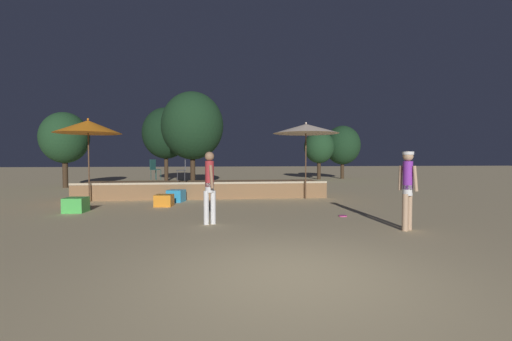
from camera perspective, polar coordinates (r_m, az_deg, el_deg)
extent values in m
plane|color=#D1B784|center=(5.08, 5.92, -17.10)|extent=(120.00, 120.00, 0.00)
cube|color=olive|center=(15.05, -8.58, -3.08)|extent=(10.18, 2.43, 0.62)
cube|color=#CCB793|center=(13.85, -8.73, -2.09)|extent=(10.18, 0.12, 0.08)
cylinder|color=brown|center=(14.05, 8.29, 0.72)|extent=(0.05, 0.05, 2.66)
cone|color=beige|center=(14.10, 8.32, 6.90)|extent=(2.66, 2.66, 0.38)
sphere|color=beige|center=(14.12, 8.33, 7.83)|extent=(0.08, 0.08, 0.08)
cylinder|color=brown|center=(14.36, -26.09, 0.42)|extent=(0.05, 0.05, 2.59)
cone|color=orange|center=(14.41, -26.19, 6.55)|extent=(2.41, 2.41, 0.49)
sphere|color=orange|center=(14.43, -26.21, 7.67)|extent=(0.08, 0.08, 0.08)
cube|color=#2D9EDB|center=(13.38, -13.17, -4.12)|extent=(0.71, 0.71, 0.45)
cube|color=orange|center=(12.25, -15.07, -4.83)|extent=(0.64, 0.64, 0.40)
cube|color=#4CC651|center=(11.90, -27.82, -5.09)|extent=(0.64, 0.64, 0.45)
cylinder|color=white|center=(8.73, -7.16, -6.11)|extent=(0.13, 0.13, 0.85)
cylinder|color=white|center=(8.68, -8.30, -6.16)|extent=(0.13, 0.13, 0.85)
cylinder|color=white|center=(8.65, -7.74, -2.84)|extent=(0.22, 0.22, 0.24)
cylinder|color=#B22D33|center=(8.62, -7.75, -0.56)|extent=(0.22, 0.22, 0.65)
cylinder|color=#997051|center=(8.80, -8.05, -0.95)|extent=(0.11, 0.14, 0.58)
cylinder|color=#997051|center=(8.45, -7.44, -1.07)|extent=(0.14, 0.24, 0.58)
sphere|color=#997051|center=(8.61, -7.77, 2.36)|extent=(0.23, 0.23, 0.23)
cylinder|color=tan|center=(8.74, 24.16, -6.27)|extent=(0.13, 0.13, 0.85)
cylinder|color=tan|center=(8.59, 23.59, -6.41)|extent=(0.13, 0.13, 0.85)
cylinder|color=white|center=(8.61, 23.93, -3.03)|extent=(0.22, 0.22, 0.24)
cylinder|color=purple|center=(8.58, 23.97, -0.74)|extent=(0.22, 0.22, 0.65)
cylinder|color=tan|center=(8.67, 22.93, -1.14)|extent=(0.12, 0.13, 0.58)
cylinder|color=tan|center=(8.50, 25.01, -1.24)|extent=(0.14, 0.16, 0.58)
sphere|color=tan|center=(8.57, 24.01, 2.20)|extent=(0.23, 0.23, 0.23)
cylinder|color=white|center=(8.57, 24.02, 2.66)|extent=(0.25, 0.25, 0.07)
cylinder|color=#1E4C47|center=(15.58, -16.28, -0.71)|extent=(0.02, 0.02, 0.45)
cylinder|color=#1E4C47|center=(15.81, -15.57, -0.66)|extent=(0.02, 0.02, 0.45)
cylinder|color=#1E4C47|center=(15.78, -17.11, -0.68)|extent=(0.02, 0.02, 0.45)
cylinder|color=#1E4C47|center=(16.01, -16.40, -0.64)|extent=(0.02, 0.02, 0.45)
cylinder|color=#1E4C47|center=(15.79, -16.35, 0.14)|extent=(0.40, 0.40, 0.02)
cube|color=#1E4C47|center=(15.89, -16.82, 0.96)|extent=(0.21, 0.32, 0.45)
cylinder|color=#47474C|center=(14.79, -12.97, -0.83)|extent=(0.02, 0.02, 0.45)
cylinder|color=#47474C|center=(14.49, -12.97, -0.89)|extent=(0.02, 0.02, 0.45)
cylinder|color=#47474C|center=(14.79, -11.80, -0.82)|extent=(0.02, 0.02, 0.45)
cylinder|color=#47474C|center=(14.49, -11.78, -0.88)|extent=(0.02, 0.02, 0.45)
cylinder|color=#47474C|center=(14.63, -12.39, 0.03)|extent=(0.40, 0.40, 0.02)
cube|color=#47474C|center=(14.62, -11.73, 0.92)|extent=(0.07, 0.36, 0.45)
cylinder|color=#E54C99|center=(10.12, 14.27, -7.34)|extent=(0.24, 0.24, 0.03)
cylinder|color=#3D2B1C|center=(26.78, 10.44, 0.11)|extent=(0.28, 0.28, 1.48)
ellipsoid|color=#1E4223|center=(26.77, 10.47, 3.90)|extent=(2.29, 2.29, 2.52)
cylinder|color=#3D2B1C|center=(20.00, -10.49, 0.07)|extent=(0.28, 0.28, 1.92)
ellipsoid|color=#19381E|center=(20.07, -10.54, 7.35)|extent=(3.52, 3.52, 3.87)
cylinder|color=#3D2B1C|center=(21.81, -29.20, -0.38)|extent=(0.28, 0.28, 1.63)
ellipsoid|color=#1E4223|center=(21.82, -29.29, 4.79)|extent=(2.57, 2.57, 2.82)
cylinder|color=#3D2B1C|center=(28.10, 14.18, 0.12)|extent=(0.28, 0.28, 1.42)
ellipsoid|color=#19381E|center=(28.11, 14.22, 4.13)|extent=(2.79, 2.79, 3.07)
cylinder|color=#3D2B1C|center=(25.36, -14.73, 0.48)|extent=(0.28, 0.28, 1.93)
ellipsoid|color=black|center=(25.41, -14.78, 6.03)|extent=(3.31, 3.31, 3.64)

